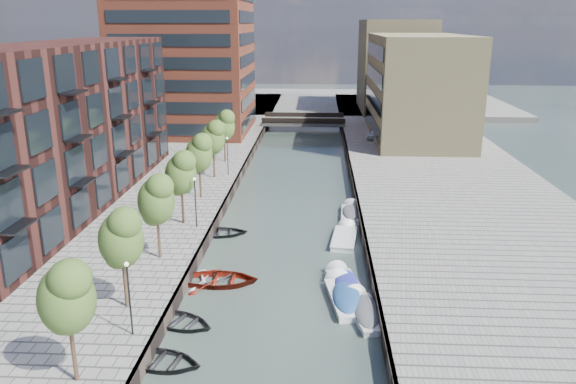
# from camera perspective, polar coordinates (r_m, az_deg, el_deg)

# --- Properties ---
(water) EXTENTS (300.00, 300.00, 0.00)m
(water) POSITION_cam_1_polar(r_m,az_deg,el_deg) (59.96, 0.74, 0.74)
(water) COLOR #38473F
(water) RESTS_ON ground
(quay_right) EXTENTS (20.00, 140.00, 1.00)m
(quay_right) POSITION_cam_1_polar(r_m,az_deg,el_deg) (61.31, 15.86, 0.93)
(quay_right) COLOR gray
(quay_right) RESTS_ON ground
(quay_wall_left) EXTENTS (0.25, 140.00, 1.00)m
(quay_wall_left) POSITION_cam_1_polar(r_m,az_deg,el_deg) (60.38, -5.05, 1.29)
(quay_wall_left) COLOR #332823
(quay_wall_left) RESTS_ON ground
(quay_wall_right) EXTENTS (0.25, 140.00, 1.00)m
(quay_wall_right) POSITION_cam_1_polar(r_m,az_deg,el_deg) (59.89, 6.59, 1.11)
(quay_wall_right) COLOR #332823
(quay_wall_right) RESTS_ON ground
(far_closure) EXTENTS (80.00, 40.00, 1.00)m
(far_closure) POSITION_cam_1_polar(r_m,az_deg,el_deg) (118.67, 1.99, 9.09)
(far_closure) COLOR gray
(far_closure) RESTS_ON ground
(apartment_block) EXTENTS (8.00, 38.00, 14.00)m
(apartment_block) POSITION_cam_1_polar(r_m,az_deg,el_deg) (53.26, -21.89, 6.29)
(apartment_block) COLOR black
(apartment_block) RESTS_ON quay_left
(tower) EXTENTS (18.00, 18.00, 30.00)m
(tower) POSITION_cam_1_polar(r_m,az_deg,el_deg) (84.78, -10.49, 16.19)
(tower) COLOR brown
(tower) RESTS_ON quay_left
(tan_block_near) EXTENTS (12.00, 25.00, 14.00)m
(tan_block_near) POSITION_cam_1_polar(r_m,az_deg,el_deg) (81.16, 13.00, 10.35)
(tan_block_near) COLOR tan
(tan_block_near) RESTS_ON quay_right
(tan_block_far) EXTENTS (12.00, 20.00, 16.00)m
(tan_block_far) POSITION_cam_1_polar(r_m,az_deg,el_deg) (106.68, 10.73, 12.52)
(tan_block_far) COLOR tan
(tan_block_far) RESTS_ON quay_right
(bridge) EXTENTS (13.00, 6.00, 1.30)m
(bridge) POSITION_cam_1_polar(r_m,az_deg,el_deg) (90.87, 1.61, 7.23)
(bridge) COLOR gray
(bridge) RESTS_ON ground
(tree_0) EXTENTS (2.50, 2.50, 5.95)m
(tree_0) POSITION_cam_1_polar(r_m,az_deg,el_deg) (26.70, -21.60, -9.70)
(tree_0) COLOR #382619
(tree_0) RESTS_ON quay_left
(tree_1) EXTENTS (2.50, 2.50, 5.95)m
(tree_1) POSITION_cam_1_polar(r_m,az_deg,el_deg) (32.61, -16.63, -4.33)
(tree_1) COLOR #382619
(tree_1) RESTS_ON quay_left
(tree_2) EXTENTS (2.50, 2.50, 5.95)m
(tree_2) POSITION_cam_1_polar(r_m,az_deg,el_deg) (38.88, -13.26, -0.62)
(tree_2) COLOR #382619
(tree_2) RESTS_ON quay_left
(tree_3) EXTENTS (2.50, 2.50, 5.95)m
(tree_3) POSITION_cam_1_polar(r_m,az_deg,el_deg) (45.37, -10.85, 2.05)
(tree_3) COLOR #382619
(tree_3) RESTS_ON quay_left
(tree_4) EXTENTS (2.50, 2.50, 5.95)m
(tree_4) POSITION_cam_1_polar(r_m,az_deg,el_deg) (51.99, -9.04, 4.04)
(tree_4) COLOR #382619
(tree_4) RESTS_ON quay_left
(tree_5) EXTENTS (2.50, 2.50, 5.95)m
(tree_5) POSITION_cam_1_polar(r_m,az_deg,el_deg) (58.69, -7.64, 5.57)
(tree_5) COLOR #382619
(tree_5) RESTS_ON quay_left
(tree_6) EXTENTS (2.50, 2.50, 5.95)m
(tree_6) POSITION_cam_1_polar(r_m,az_deg,el_deg) (65.46, -6.52, 6.79)
(tree_6) COLOR #382619
(tree_6) RESTS_ON quay_left
(lamp_0) EXTENTS (0.24, 0.24, 4.12)m
(lamp_0) POSITION_cam_1_polar(r_m,az_deg,el_deg) (30.31, -15.87, -9.63)
(lamp_0) COLOR black
(lamp_0) RESTS_ON quay_left
(lamp_1) EXTENTS (0.24, 0.24, 4.12)m
(lamp_1) POSITION_cam_1_polar(r_m,az_deg,el_deg) (44.63, -9.40, -0.53)
(lamp_1) COLOR black
(lamp_1) RESTS_ON quay_left
(lamp_2) EXTENTS (0.24, 0.24, 4.12)m
(lamp_2) POSITION_cam_1_polar(r_m,az_deg,el_deg) (59.80, -6.17, 4.08)
(lamp_2) COLOR black
(lamp_2) RESTS_ON quay_left
(sloop_0) EXTENTS (5.01, 4.34, 0.87)m
(sloop_0) POSITION_cam_1_polar(r_m,az_deg,el_deg) (33.78, -10.90, -13.11)
(sloop_0) COLOR black
(sloop_0) RESTS_ON ground
(sloop_1) EXTENTS (4.86, 3.89, 0.90)m
(sloop_1) POSITION_cam_1_polar(r_m,az_deg,el_deg) (30.55, -12.72, -16.76)
(sloop_1) COLOR black
(sloop_1) RESTS_ON ground
(sloop_2) EXTENTS (5.22, 3.78, 1.07)m
(sloop_2) POSITION_cam_1_polar(r_m,az_deg,el_deg) (38.14, -6.92, -9.23)
(sloop_2) COLOR maroon
(sloop_2) RESTS_ON ground
(sloop_3) EXTENTS (4.78, 4.12, 0.83)m
(sloop_3) POSITION_cam_1_polar(r_m,az_deg,el_deg) (38.75, -8.28, -8.84)
(sloop_3) COLOR white
(sloop_3) RESTS_ON ground
(sloop_4) EXTENTS (4.62, 3.55, 0.89)m
(sloop_4) POSITION_cam_1_polar(r_m,az_deg,el_deg) (46.34, -6.76, -4.35)
(sloop_4) COLOR black
(sloop_4) RESTS_ON ground
(motorboat_0) EXTENTS (2.78, 5.22, 1.66)m
(motorboat_0) POSITION_cam_1_polar(r_m,az_deg,el_deg) (37.60, 5.77, -9.24)
(motorboat_0) COLOR silver
(motorboat_0) RESTS_ON ground
(motorboat_1) EXTENTS (2.69, 5.13, 1.63)m
(motorboat_1) POSITION_cam_1_polar(r_m,az_deg,el_deg) (34.52, 7.75, -11.86)
(motorboat_1) COLOR white
(motorboat_1) RESTS_ON ground
(motorboat_2) EXTENTS (2.36, 5.30, 1.71)m
(motorboat_2) POSITION_cam_1_polar(r_m,az_deg,el_deg) (45.53, 5.80, -4.58)
(motorboat_2) COLOR white
(motorboat_2) RESTS_ON ground
(motorboat_3) EXTENTS (2.72, 5.69, 1.82)m
(motorboat_3) POSITION_cam_1_polar(r_m,az_deg,el_deg) (36.00, 5.76, -10.46)
(motorboat_3) COLOR white
(motorboat_3) RESTS_ON ground
(motorboat_4) EXTENTS (1.95, 4.99, 1.64)m
(motorboat_4) POSITION_cam_1_polar(r_m,az_deg,el_deg) (50.85, 6.41, -2.14)
(motorboat_4) COLOR silver
(motorboat_4) RESTS_ON ground
(car) EXTENTS (3.04, 4.53, 1.43)m
(car) POSITION_cam_1_polar(r_m,az_deg,el_deg) (79.70, 8.92, 5.89)
(car) COLOR silver
(car) RESTS_ON quay_right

